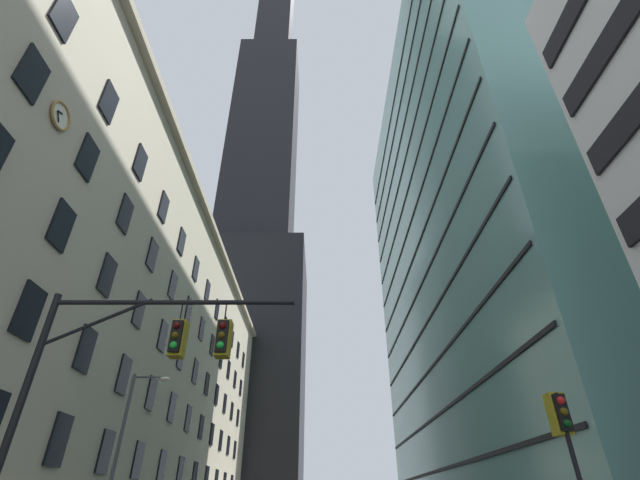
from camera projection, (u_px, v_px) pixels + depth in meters
name	position (u px, v px, depth m)	size (l,w,h in m)	color
station_building	(120.00, 349.00, 40.21)	(14.13, 74.16, 28.03)	#B2A88E
dark_skyscraper	(259.00, 188.00, 109.29)	(23.97, 23.97, 237.40)	black
glass_office_midrise	(488.00, 233.00, 47.51)	(17.42, 46.21, 54.25)	slate
traffic_signal_mast	(138.00, 361.00, 11.71)	(7.18, 0.63, 6.57)	black
traffic_light_near_right	(561.00, 423.00, 11.13)	(0.40, 0.63, 3.83)	black
street_lamppost	(126.00, 434.00, 21.55)	(2.04, 0.32, 7.31)	#47474C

